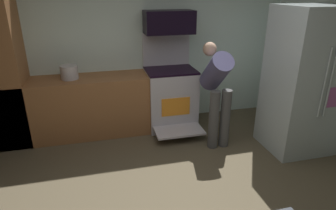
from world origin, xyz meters
name	(u,v)px	position (x,y,z in m)	size (l,w,h in m)	color
wall_back	(135,44)	(0.00, 2.34, 1.30)	(5.20, 0.12, 2.60)	silver
lower_cabinet_run	(82,107)	(-0.90, 1.98, 0.45)	(2.40, 0.60, 0.90)	#925D35
cabinet_column	(0,73)	(-1.90, 1.98, 1.05)	(0.60, 0.60, 2.10)	#925D35
oven_range	(170,96)	(0.49, 1.96, 0.51)	(0.76, 1.04, 1.48)	silver
microwave	(169,22)	(0.49, 2.06, 1.65)	(0.74, 0.38, 0.34)	black
refrigerator	(304,82)	(2.03, 0.85, 0.97)	(0.84, 0.78, 1.93)	#B4C2C2
person_cook	(217,86)	(0.97, 1.28, 0.85)	(0.31, 0.69, 1.41)	#4B4B4B
stock_pot	(69,72)	(-1.01, 1.98, 1.00)	(0.25, 0.25, 0.20)	#BEB8B9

